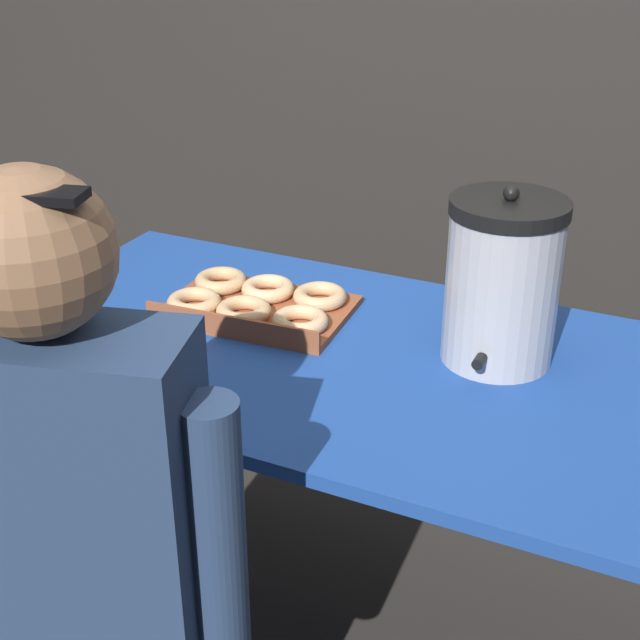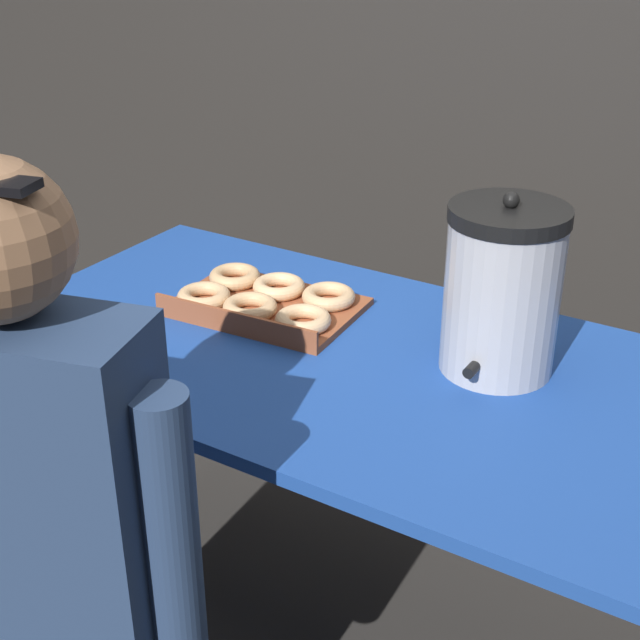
{
  "view_description": "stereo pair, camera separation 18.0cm",
  "coord_description": "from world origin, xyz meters",
  "px_view_note": "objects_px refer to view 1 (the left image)",
  "views": [
    {
      "loc": [
        0.6,
        -1.46,
        1.57
      ],
      "look_at": [
        -0.08,
        0.0,
        0.77
      ],
      "focal_mm": 50.0,
      "sensor_mm": 36.0,
      "label": 1
    },
    {
      "loc": [
        0.76,
        -1.37,
        1.57
      ],
      "look_at": [
        -0.08,
        0.0,
        0.77
      ],
      "focal_mm": 50.0,
      "sensor_mm": 36.0,
      "label": 2
    }
  ],
  "objects_px": {
    "coffee_urn": "(502,282)",
    "donut_box": "(257,304)",
    "cell_phone": "(112,375)",
    "person_seated": "(81,580)"
  },
  "relations": [
    {
      "from": "coffee_urn",
      "to": "cell_phone",
      "type": "distance_m",
      "value": 0.77
    },
    {
      "from": "cell_phone",
      "to": "person_seated",
      "type": "distance_m",
      "value": 0.47
    },
    {
      "from": "cell_phone",
      "to": "person_seated",
      "type": "height_order",
      "value": "person_seated"
    },
    {
      "from": "coffee_urn",
      "to": "donut_box",
      "type": "bearing_deg",
      "value": -177.19
    },
    {
      "from": "coffee_urn",
      "to": "cell_phone",
      "type": "relative_size",
      "value": 2.23
    },
    {
      "from": "donut_box",
      "to": "person_seated",
      "type": "distance_m",
      "value": 0.78
    },
    {
      "from": "coffee_urn",
      "to": "person_seated",
      "type": "height_order",
      "value": "person_seated"
    },
    {
      "from": "cell_phone",
      "to": "donut_box",
      "type": "bearing_deg",
      "value": 77.16
    },
    {
      "from": "coffee_urn",
      "to": "person_seated",
      "type": "distance_m",
      "value": 0.93
    },
    {
      "from": "coffee_urn",
      "to": "cell_phone",
      "type": "height_order",
      "value": "coffee_urn"
    }
  ]
}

